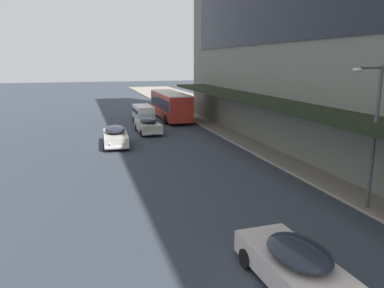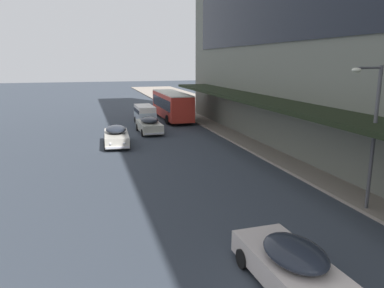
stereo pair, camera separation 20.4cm
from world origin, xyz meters
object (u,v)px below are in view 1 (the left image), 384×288
object	(u,v)px
vw_van	(143,114)
street_lamp	(372,127)
sedan_second_near	(295,264)
sedan_oncoming_rear	(116,136)
sedan_trailing_near	(148,125)
transit_bus_kerbside_front	(170,104)

from	to	relation	value
vw_van	street_lamp	size ratio (longest dim) A/B	0.73
sedan_second_near	vw_van	size ratio (longest dim) A/B	1.01
sedan_oncoming_rear	sedan_trailing_near	bearing A→B (deg)	52.67
street_lamp	vw_van	bearing A→B (deg)	101.94
transit_bus_kerbside_front	sedan_trailing_near	world-z (taller)	transit_bus_kerbside_front
sedan_second_near	street_lamp	xyz separation A→B (m)	(6.09, 4.18, 3.07)
transit_bus_kerbside_front	sedan_second_near	xyz separation A→B (m)	(-4.00, -32.68, -1.03)
vw_van	transit_bus_kerbside_front	bearing A→B (deg)	32.46
sedan_trailing_near	sedan_second_near	size ratio (longest dim) A/B	1.05
vw_van	street_lamp	xyz separation A→B (m)	(5.56, -26.30, 2.72)
sedan_trailing_near	street_lamp	world-z (taller)	street_lamp
transit_bus_kerbside_front	sedan_trailing_near	xyz separation A→B (m)	(-3.89, -7.45, -1.02)
transit_bus_kerbside_front	sedan_trailing_near	size ratio (longest dim) A/B	2.14
sedan_trailing_near	vw_van	xyz separation A→B (m)	(0.42, 5.25, 0.34)
sedan_second_near	vw_van	distance (m)	30.49
sedan_oncoming_rear	vw_van	xyz separation A→B (m)	(3.80, 9.68, 0.33)
sedan_trailing_near	sedan_second_near	bearing A→B (deg)	-90.26
transit_bus_kerbside_front	sedan_oncoming_rear	bearing A→B (deg)	-121.44
sedan_trailing_near	street_lamp	xyz separation A→B (m)	(5.98, -21.05, 3.06)
sedan_oncoming_rear	transit_bus_kerbside_front	bearing A→B (deg)	58.56
sedan_second_near	sedan_trailing_near	bearing A→B (deg)	89.74
sedan_trailing_near	sedan_oncoming_rear	xyz separation A→B (m)	(-3.38, -4.43, 0.01)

